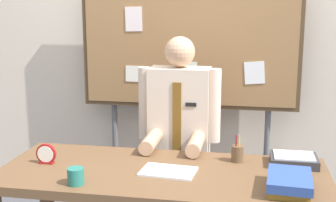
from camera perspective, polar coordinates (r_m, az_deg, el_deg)
back_wall at (r=3.58m, az=3.11°, el=7.29°), size 6.40×0.08×2.70m
desk at (r=2.51m, az=-0.77°, el=-10.77°), size 1.79×0.74×0.76m
person at (r=3.07m, az=1.42°, el=-6.34°), size 0.55×0.56×1.45m
bulletin_board at (r=3.38m, az=2.67°, el=7.00°), size 1.64×0.09×1.86m
book_stack at (r=2.28m, az=15.08°, el=-9.96°), size 0.23×0.31×0.08m
open_notebook at (r=2.45m, az=0.03°, el=-8.92°), size 0.31×0.22×0.01m
desk_clock at (r=2.66m, az=-15.18°, el=-6.56°), size 0.12×0.04×0.12m
coffee_mug at (r=2.33m, az=-11.63°, el=-9.33°), size 0.08×0.08×0.09m
pen_holder at (r=2.63m, az=8.78°, el=-6.57°), size 0.07×0.07×0.16m
paper_tray at (r=2.65m, az=15.66°, el=-7.20°), size 0.26×0.20×0.06m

